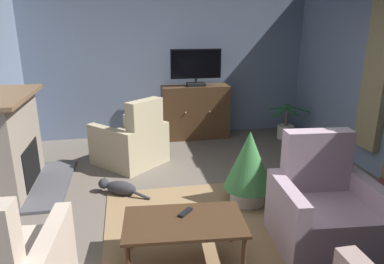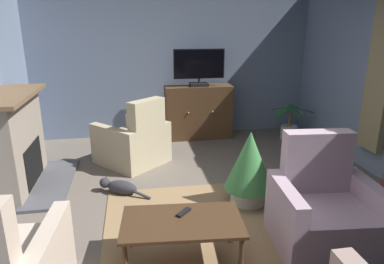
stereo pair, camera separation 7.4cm
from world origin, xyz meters
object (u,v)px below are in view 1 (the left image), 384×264
coffee_table (184,225)px  fireplace (12,145)px  potted_plant_small_fern_corner (249,164)px  cat (119,187)px  tv_cabinet (195,113)px  armchair_in_far_corner (324,211)px  tv_remote (185,212)px  potted_plant_tall_palm_by_window (286,129)px  armchair_angled_to_table (132,143)px  television (196,67)px

coffee_table → fireplace: bearing=135.2°
potted_plant_small_fern_corner → cat: potted_plant_small_fern_corner is taller
tv_cabinet → armchair_in_far_corner: (0.55, -3.52, -0.12)m
tv_remote → potted_plant_small_fern_corner: (0.90, 0.83, 0.06)m
fireplace → tv_cabinet: fireplace is taller
potted_plant_small_fern_corner → cat: size_ratio=1.41×
fireplace → potted_plant_tall_palm_by_window: bearing=16.5°
tv_cabinet → fireplace: bearing=-148.3°
fireplace → tv_cabinet: size_ratio=1.25×
tv_remote → coffee_table: bearing=28.0°
cat → potted_plant_small_fern_corner: bearing=-18.3°
cat → armchair_angled_to_table: bearing=79.0°
armchair_in_far_corner → fireplace: bearing=150.4°
fireplace → potted_plant_small_fern_corner: (2.82, -0.94, -0.10)m
cat → potted_plant_tall_palm_by_window: bearing=29.5°
potted_plant_small_fern_corner → armchair_angled_to_table: bearing=130.9°
television → armchair_in_far_corner: (0.55, -3.46, -0.99)m
coffee_table → armchair_angled_to_table: armchair_angled_to_table is taller
coffee_table → potted_plant_tall_palm_by_window: (2.46, 3.17, -0.19)m
tv_cabinet → potted_plant_tall_palm_by_window: size_ratio=1.48×
potted_plant_small_fern_corner → cat: bearing=161.7°
armchair_in_far_corner → potted_plant_tall_palm_by_window: 3.33m
armchair_angled_to_table → tv_cabinet: bearing=41.9°
coffee_table → potted_plant_small_fern_corner: size_ratio=1.23×
television → tv_remote: bearing=-103.0°
fireplace → potted_plant_tall_palm_by_window: fireplace is taller
cat → coffee_table: bearing=-67.7°
armchair_angled_to_table → cat: 1.07m
armchair_in_far_corner → cat: bearing=144.2°
tv_cabinet → coffee_table: tv_cabinet is taller
television → cat: size_ratio=1.43×
tv_cabinet → armchair_angled_to_table: size_ratio=1.00×
tv_cabinet → cat: (-1.41, -2.11, -0.38)m
tv_remote → armchair_in_far_corner: (1.33, -0.08, -0.09)m
tv_cabinet → potted_plant_small_fern_corner: bearing=-87.5°
coffee_table → tv_remote: 0.13m
tv_cabinet → armchair_in_far_corner: bearing=-81.1°
armchair_in_far_corner → armchair_angled_to_table: (-1.76, 2.43, -0.02)m
tv_remote → potted_plant_tall_palm_by_window: size_ratio=0.20×
potted_plant_small_fern_corner → tv_remote: bearing=-137.3°
tv_remote → potted_plant_small_fern_corner: 1.22m
tv_cabinet → television: size_ratio=1.35×
fireplace → tv_remote: (1.92, -1.77, -0.16)m
tv_cabinet → cat: bearing=-123.8°
coffee_table → armchair_angled_to_table: (-0.39, 2.47, -0.05)m
armchair_angled_to_table → potted_plant_tall_palm_by_window: (2.86, 0.71, -0.14)m
armchair_angled_to_table → potted_plant_tall_palm_by_window: size_ratio=1.48×
armchair_in_far_corner → cat: 2.43m
armchair_in_far_corner → armchair_angled_to_table: 3.00m
armchair_in_far_corner → potted_plant_tall_palm_by_window: (1.10, 3.14, -0.16)m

